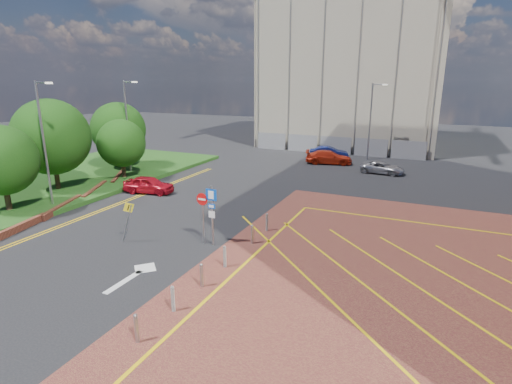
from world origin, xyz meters
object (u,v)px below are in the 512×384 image
Objects in this scene: tree_b at (51,137)px; car_silver_back at (382,168)px; tree_d at (118,130)px; warning_sign at (128,218)px; lamp_left_near at (44,139)px; tree_a at (1,160)px; car_red_left at (149,185)px; lamp_left_far at (128,123)px; car_blue_back at (329,153)px; tree_c at (121,143)px; car_red_back at (329,157)px; sign_cluster at (208,209)px; lamp_back at (371,119)px.

tree_b is 27.79m from car_silver_back.
tree_d is at bearing 115.91° from car_silver_back.
tree_b is 3.01× the size of warning_sign.
lamp_left_near reaches higher than tree_d.
lamp_left_near is at bearing -44.25° from tree_b.
car_red_left is at bearing 56.86° from tree_a.
warning_sign is at bearing -3.15° from tree_a.
lamp_left_far reaches higher than car_red_left.
car_blue_back is (14.56, 14.55, -3.98)m from lamp_left_far.
lamp_left_far reaches higher than tree_c.
lamp_left_near is 2.05× the size of car_silver_back.
tree_b is 1.43× the size of car_red_back.
sign_cluster is (15.80, -4.02, -2.28)m from tree_b.
tree_d is at bearing 144.42° from sign_cluster.
lamp_left_near is 1.93× the size of car_blue_back.
tree_d reaches higher than tree_c.
tree_b is 0.84× the size of lamp_left_far.
tree_d is (-3.00, 3.00, 0.68)m from tree_c.
tree_a is 29.95m from car_silver_back.
lamp_left_near is (1.08, -8.00, 1.47)m from tree_c.
tree_a is 13.24m from tree_d.
car_red_left is at bearing 22.31° from tree_b.
tree_a is at bearing 141.84° from car_silver_back.
car_silver_back is at bearing -70.09° from lamp_back.
sign_cluster is at bearing -14.26° from tree_b.
sign_cluster is at bearing -4.56° from lamp_left_near.
car_blue_back is (16.64, 13.55, -3.18)m from tree_d.
tree_c is 0.61× the size of lamp_back.
car_silver_back is at bearing 37.57° from tree_b.
car_blue_back is (-3.94, -1.45, -3.68)m from lamp_back.
tree_b is at bearing 126.08° from car_red_back.
lamp_back is 2.50× the size of sign_cluster.
lamp_back is (19.58, 23.00, 0.12)m from tree_b.
sign_cluster is at bearing 168.68° from car_silver_back.
warning_sign is at bearing -158.25° from car_red_left.
tree_b is 30.21m from lamp_back.
warning_sign is at bearing -46.57° from tree_d.
tree_b reaches higher than car_red_left.
lamp_left_far is at bearing 120.11° from car_silver_back.
tree_c is 5.68m from car_red_left.
tree_c is at bearing 125.95° from car_blue_back.
tree_c reaches higher than car_silver_back.
lamp_left_far is 3.58× the size of warning_sign.
car_red_back is at bearing 88.88° from sign_cluster.
tree_b is at bearing 129.47° from car_blue_back.
sign_cluster is (14.30, 0.98, -1.55)m from tree_a.
lamp_left_far is 2.05× the size of car_silver_back.
sign_cluster is 23.13m from car_red_back.
lamp_left_near is at bearing 135.69° from car_red_back.
lamp_left_near is 1.00× the size of lamp_left_far.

